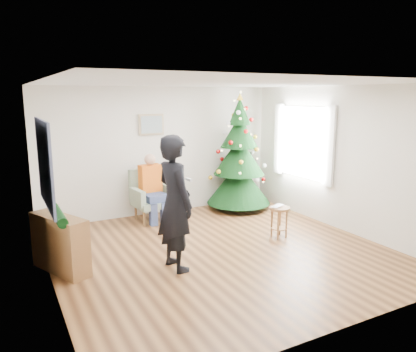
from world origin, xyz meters
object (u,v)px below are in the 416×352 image
armchair (152,202)px  standing_man (175,203)px  stool (279,222)px  console (60,244)px  christmas_tree (239,158)px

armchair → standing_man: (-0.49, -2.31, 0.59)m
stool → console: console is taller
christmas_tree → console: christmas_tree is taller
armchair → console: 2.56m
christmas_tree → console: 4.27m
stool → console: size_ratio=0.54×
christmas_tree → stool: 2.10m
christmas_tree → stool: christmas_tree is taller
stool → console: 3.57m
christmas_tree → console: size_ratio=2.47×
stool → standing_man: standing_man is taller
console → armchair: bearing=16.2°
console → christmas_tree: bearing=-2.3°
standing_man → stool: bearing=-87.8°
stool → christmas_tree: bearing=79.4°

